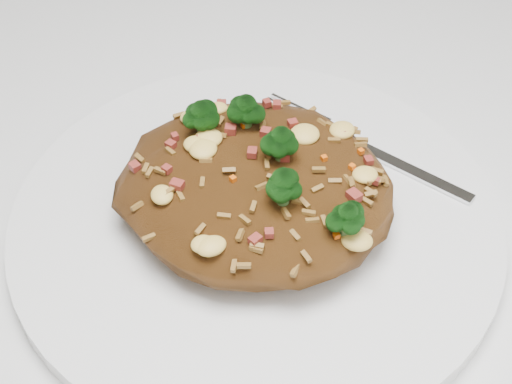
{
  "coord_description": "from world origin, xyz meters",
  "views": [
    {
      "loc": [
        0.19,
        -0.27,
        1.08
      ],
      "look_at": [
        0.11,
        0.01,
        0.78
      ],
      "focal_mm": 50.0,
      "sensor_mm": 36.0,
      "label": 1
    }
  ],
  "objects_px": {
    "dining_table": "(113,291)",
    "plate": "(256,217)",
    "fork": "(371,152)",
    "fried_rice": "(257,177)"
  },
  "relations": [
    {
      "from": "dining_table",
      "to": "plate",
      "type": "relative_size",
      "value": 3.99
    },
    {
      "from": "fried_rice",
      "to": "dining_table",
      "type": "bearing_deg",
      "value": -172.66
    },
    {
      "from": "dining_table",
      "to": "fork",
      "type": "distance_m",
      "value": 0.21
    },
    {
      "from": "dining_table",
      "to": "fork",
      "type": "height_order",
      "value": "fork"
    },
    {
      "from": "dining_table",
      "to": "fried_rice",
      "type": "xyz_separation_m",
      "value": [
        0.11,
        0.01,
        0.13
      ]
    },
    {
      "from": "plate",
      "to": "dining_table",
      "type": "bearing_deg",
      "value": -172.65
    },
    {
      "from": "fried_rice",
      "to": "plate",
      "type": "bearing_deg",
      "value": -176.7
    },
    {
      "from": "dining_table",
      "to": "fork",
      "type": "relative_size",
      "value": 7.7
    },
    {
      "from": "fried_rice",
      "to": "fork",
      "type": "height_order",
      "value": "fried_rice"
    },
    {
      "from": "plate",
      "to": "fried_rice",
      "type": "relative_size",
      "value": 1.81
    }
  ]
}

